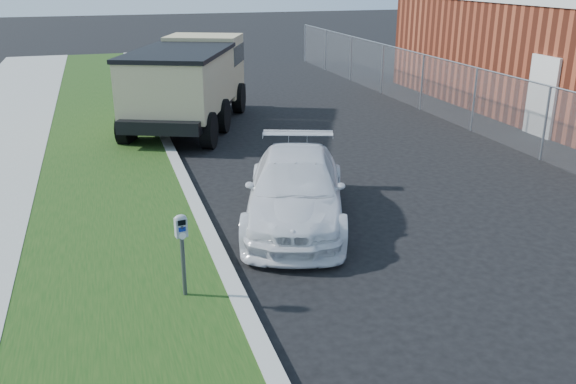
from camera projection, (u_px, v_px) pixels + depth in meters
name	position (u px, v px, depth m)	size (l,w,h in m)	color
ground	(391.00, 263.00, 9.66)	(120.00, 120.00, 0.00)	black
streetside	(25.00, 252.00, 9.88)	(6.12, 50.00, 0.15)	gray
chainlink_fence	(475.00, 87.00, 17.17)	(0.06, 30.06, 30.00)	slate
parking_meter	(182.00, 238.00, 8.16)	(0.18, 0.13, 1.21)	#3F4247
white_wagon	(295.00, 188.00, 11.11)	(1.74, 4.29, 1.24)	white
dump_truck	(190.00, 79.00, 17.84)	(4.51, 6.58, 2.43)	black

